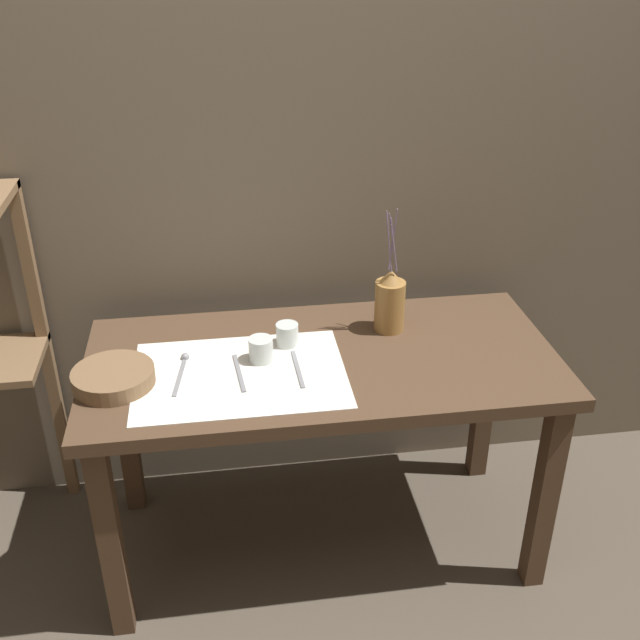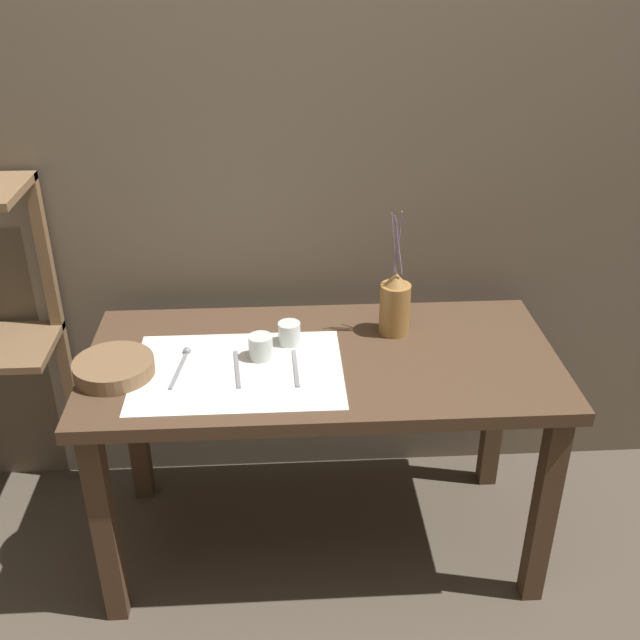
# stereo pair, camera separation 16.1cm
# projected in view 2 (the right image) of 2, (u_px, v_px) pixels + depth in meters

# --- Properties ---
(ground_plane) EXTENTS (12.00, 12.00, 0.00)m
(ground_plane) POSITION_uv_depth(u_px,v_px,m) (322.00, 539.00, 2.49)
(ground_plane) COLOR brown
(stone_wall_back) EXTENTS (7.00, 0.06, 2.40)m
(stone_wall_back) POSITION_uv_depth(u_px,v_px,m) (314.00, 148.00, 2.30)
(stone_wall_back) COLOR #6B5E4C
(stone_wall_back) RESTS_ON ground_plane
(wooden_table) EXTENTS (1.36, 0.65, 0.71)m
(wooden_table) POSITION_uv_depth(u_px,v_px,m) (322.00, 384.00, 2.20)
(wooden_table) COLOR #4C3523
(wooden_table) RESTS_ON ground_plane
(linen_cloth) EXTENTS (0.58, 0.42, 0.00)m
(linen_cloth) POSITION_uv_depth(u_px,v_px,m) (238.00, 371.00, 2.09)
(linen_cloth) COLOR white
(linen_cloth) RESTS_ON wooden_table
(pitcher_with_flowers) EXTENTS (0.09, 0.09, 0.40)m
(pitcher_with_flowers) POSITION_uv_depth(u_px,v_px,m) (395.00, 305.00, 2.24)
(pitcher_with_flowers) COLOR olive
(pitcher_with_flowers) RESTS_ON wooden_table
(wooden_bowl) EXTENTS (0.22, 0.22, 0.05)m
(wooden_bowl) POSITION_uv_depth(u_px,v_px,m) (114.00, 368.00, 2.06)
(wooden_bowl) COLOR brown
(wooden_bowl) RESTS_ON wooden_table
(glass_tumbler_near) EXTENTS (0.07, 0.07, 0.07)m
(glass_tumbler_near) POSITION_uv_depth(u_px,v_px,m) (261.00, 347.00, 2.13)
(glass_tumbler_near) COLOR silver
(glass_tumbler_near) RESTS_ON wooden_table
(glass_tumbler_far) EXTENTS (0.07, 0.07, 0.07)m
(glass_tumbler_far) POSITION_uv_depth(u_px,v_px,m) (289.00, 333.00, 2.20)
(glass_tumbler_far) COLOR silver
(glass_tumbler_far) RESTS_ON wooden_table
(spoon_outer) EXTENTS (0.04, 0.21, 0.02)m
(spoon_outer) POSITION_uv_depth(u_px,v_px,m) (184.00, 358.00, 2.13)
(spoon_outer) COLOR gray
(spoon_outer) RESTS_ON wooden_table
(knife_center) EXTENTS (0.03, 0.20, 0.00)m
(knife_center) POSITION_uv_depth(u_px,v_px,m) (237.00, 369.00, 2.09)
(knife_center) COLOR gray
(knife_center) RESTS_ON wooden_table
(fork_inner) EXTENTS (0.02, 0.20, 0.00)m
(fork_inner) POSITION_uv_depth(u_px,v_px,m) (296.00, 368.00, 2.09)
(fork_inner) COLOR gray
(fork_inner) RESTS_ON wooden_table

